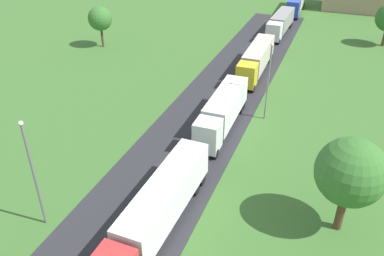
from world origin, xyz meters
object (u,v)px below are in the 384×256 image
truck_fourth (256,59)px  truck_fifth (281,23)px  tree_maple (100,19)px  lamppost_third (268,79)px  truck_second (158,208)px  tree_pine (351,172)px  truck_third (223,111)px  truck_sixth (297,1)px  lamppost_second (33,171)px

truck_fourth → truck_fifth: (-0.12, 19.09, -0.09)m
tree_maple → lamppost_third: bearing=-25.2°
truck_second → tree_pine: 14.10m
truck_third → tree_pine: size_ratio=1.56×
tree_pine → lamppost_third: bearing=121.0°
truck_second → truck_sixth: size_ratio=1.03×
truck_sixth → tree_maple: (-26.48, -34.01, 2.45)m
truck_second → lamppost_third: lamppost_third is taller
truck_sixth → tree_pine: tree_pine is taller
truck_second → truck_sixth: bearing=90.0°
truck_third → tree_maple: tree_maple is taller
truck_third → tree_maple: (-26.39, 18.12, 2.48)m
truck_fourth → truck_fifth: 19.09m
tree_maple → tree_pine: (39.21, -29.16, 0.66)m
truck_fourth → truck_sixth: (0.25, 35.81, 0.06)m
lamppost_second → truck_second: bearing=16.5°
truck_fourth → tree_maple: bearing=176.1°
lamppost_third → tree_pine: lamppost_third is taller
truck_third → lamppost_second: lamppost_second is taller
lamppost_third → truck_fifth: bearing=97.5°
truck_third → lamppost_third: 6.12m
tree_maple → tree_pine: bearing=-36.6°
truck_fourth → tree_pine: tree_pine is taller
truck_fifth → tree_maple: (-26.11, -17.29, 2.60)m
truck_sixth → tree_pine: (12.73, -63.17, 3.11)m
truck_fifth → tree_pine: bearing=-74.2°
truck_fifth → tree_pine: (13.10, -46.45, 3.26)m
truck_sixth → lamppost_second: lamppost_second is taller
truck_second → tree_maple: bearing=127.6°
truck_third → truck_sixth: bearing=89.9°
truck_fifth → truck_fourth: bearing=-89.6°
truck_fourth → truck_sixth: bearing=89.6°
truck_third → tree_pine: bearing=-40.7°
truck_fourth → truck_sixth: truck_sixth is taller
tree_maple → truck_sixth: bearing=52.1°
truck_fifth → truck_third: bearing=-89.6°
lamppost_third → tree_pine: bearing=-59.0°
truck_third → tree_pine: (12.83, -11.04, 3.14)m
truck_sixth → tree_pine: size_ratio=1.83×
truck_sixth → tree_pine: bearing=-78.6°
truck_fifth → tree_pine: 48.38m
truck_third → truck_fifth: (-0.28, 35.41, -0.12)m
truck_second → truck_fifth: 51.62m
truck_second → lamppost_third: 20.61m
truck_fourth → lamppost_second: (-8.42, -35.09, 2.94)m
truck_second → lamppost_second: 9.49m
truck_fourth → lamppost_third: 13.38m
truck_second → truck_fourth: size_ratio=1.09×
truck_fourth → truck_fifth: bearing=90.4°
truck_fourth → tree_pine: (12.98, -27.36, 3.17)m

